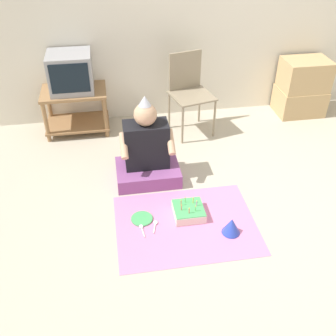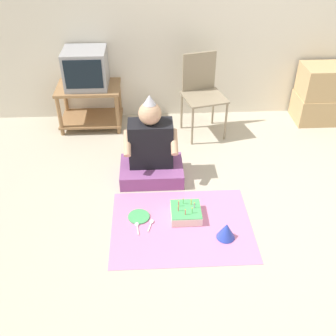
{
  "view_description": "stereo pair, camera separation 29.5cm",
  "coord_description": "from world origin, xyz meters",
  "px_view_note": "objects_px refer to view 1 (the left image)",
  "views": [
    {
      "loc": [
        -1.21,
        -2.29,
        2.3
      ],
      "look_at": [
        -0.78,
        0.36,
        0.35
      ],
      "focal_mm": 42.0,
      "sensor_mm": 36.0,
      "label": 1
    },
    {
      "loc": [
        -0.92,
        -2.32,
        2.3
      ],
      "look_at": [
        -0.78,
        0.36,
        0.35
      ],
      "focal_mm": 42.0,
      "sensor_mm": 36.0,
      "label": 2
    }
  ],
  "objects_px": {
    "birthday_cake": "(189,211)",
    "party_hat_blue": "(231,226)",
    "folding_chair": "(189,88)",
    "person_seated": "(147,153)",
    "paper_plate": "(142,219)",
    "cardboard_box_stack": "(302,88)",
    "tv": "(71,72)"
  },
  "relations": [
    {
      "from": "cardboard_box_stack",
      "to": "person_seated",
      "type": "distance_m",
      "value": 2.24
    },
    {
      "from": "tv",
      "to": "person_seated",
      "type": "distance_m",
      "value": 1.3
    },
    {
      "from": "paper_plate",
      "to": "folding_chair",
      "type": "bearing_deg",
      "value": 64.43
    },
    {
      "from": "tv",
      "to": "folding_chair",
      "type": "xyz_separation_m",
      "value": [
        1.24,
        -0.18,
        -0.19
      ]
    },
    {
      "from": "party_hat_blue",
      "to": "paper_plate",
      "type": "relative_size",
      "value": 0.82
    },
    {
      "from": "cardboard_box_stack",
      "to": "party_hat_blue",
      "type": "xyz_separation_m",
      "value": [
        -1.41,
        -1.88,
        -0.25
      ]
    },
    {
      "from": "person_seated",
      "to": "birthday_cake",
      "type": "bearing_deg",
      "value": -64.95
    },
    {
      "from": "birthday_cake",
      "to": "paper_plate",
      "type": "relative_size",
      "value": 1.4
    },
    {
      "from": "tv",
      "to": "paper_plate",
      "type": "distance_m",
      "value": 1.84
    },
    {
      "from": "tv",
      "to": "birthday_cake",
      "type": "relative_size",
      "value": 1.77
    },
    {
      "from": "birthday_cake",
      "to": "tv",
      "type": "bearing_deg",
      "value": 120.25
    },
    {
      "from": "folding_chair",
      "to": "person_seated",
      "type": "xyz_separation_m",
      "value": [
        -0.57,
        -0.86,
        -0.23
      ]
    },
    {
      "from": "party_hat_blue",
      "to": "paper_plate",
      "type": "height_order",
      "value": "party_hat_blue"
    },
    {
      "from": "folding_chair",
      "to": "cardboard_box_stack",
      "type": "bearing_deg",
      "value": 6.9
    },
    {
      "from": "tv",
      "to": "birthday_cake",
      "type": "xyz_separation_m",
      "value": [
        0.95,
        -1.63,
        -0.64
      ]
    },
    {
      "from": "folding_chair",
      "to": "party_hat_blue",
      "type": "distance_m",
      "value": 1.76
    },
    {
      "from": "tv",
      "to": "paper_plate",
      "type": "bearing_deg",
      "value": -71.16
    },
    {
      "from": "tv",
      "to": "person_seated",
      "type": "height_order",
      "value": "tv"
    },
    {
      "from": "folding_chair",
      "to": "cardboard_box_stack",
      "type": "xyz_separation_m",
      "value": [
        1.42,
        0.17,
        -0.18
      ]
    },
    {
      "from": "folding_chair",
      "to": "cardboard_box_stack",
      "type": "distance_m",
      "value": 1.44
    },
    {
      "from": "birthday_cake",
      "to": "paper_plate",
      "type": "height_order",
      "value": "birthday_cake"
    },
    {
      "from": "folding_chair",
      "to": "paper_plate",
      "type": "bearing_deg",
      "value": -115.57
    },
    {
      "from": "birthday_cake",
      "to": "party_hat_blue",
      "type": "bearing_deg",
      "value": -40.87
    },
    {
      "from": "tv",
      "to": "cardboard_box_stack",
      "type": "bearing_deg",
      "value": -0.2
    },
    {
      "from": "person_seated",
      "to": "paper_plate",
      "type": "bearing_deg",
      "value": -101.65
    },
    {
      "from": "cardboard_box_stack",
      "to": "birthday_cake",
      "type": "relative_size",
      "value": 2.62
    },
    {
      "from": "tv",
      "to": "cardboard_box_stack",
      "type": "relative_size",
      "value": 0.68
    },
    {
      "from": "birthday_cake",
      "to": "party_hat_blue",
      "type": "relative_size",
      "value": 1.71
    },
    {
      "from": "folding_chair",
      "to": "birthday_cake",
      "type": "distance_m",
      "value": 1.55
    },
    {
      "from": "person_seated",
      "to": "party_hat_blue",
      "type": "height_order",
      "value": "person_seated"
    },
    {
      "from": "tv",
      "to": "folding_chair",
      "type": "distance_m",
      "value": 1.27
    },
    {
      "from": "cardboard_box_stack",
      "to": "birthday_cake",
      "type": "bearing_deg",
      "value": -136.5
    }
  ]
}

